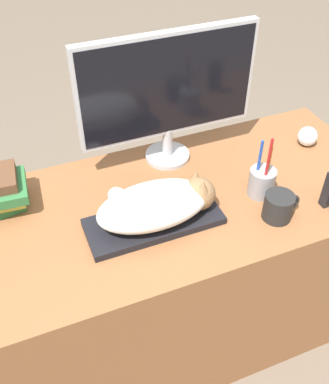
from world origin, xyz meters
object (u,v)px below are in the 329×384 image
Objects in this scene: computer_mouse at (118,196)px; coffee_mug at (279,206)px; cat at (161,203)px; baseball at (308,136)px; monitor at (168,90)px; pen_cup at (262,181)px; keyboard at (154,221)px.

computer_mouse is 0.69× the size of coffee_mug.
cat is at bearing 161.89° from coffee_mug.
monitor is at bearing 166.94° from baseball.
pen_cup is 0.36m from baseball.
pen_cup reaches higher than computer_mouse.
monitor reaches higher than baseball.
keyboard is 0.71m from baseball.
computer_mouse is (-0.09, 0.15, -0.06)m from cat.
cat is 0.61× the size of monitor.
keyboard is at bearing -179.67° from pen_cup.
coffee_mug is (0.20, -0.42, -0.23)m from monitor.
monitor reaches higher than coffee_mug.
coffee_mug is (0.35, -0.11, -0.04)m from cat.
cat is 4.44× the size of computer_mouse.
monitor is 0.59m from baseball.
baseball is at bearing 2.30° from computer_mouse.
coffee_mug is at bearing -64.03° from monitor.
computer_mouse is at bearing -147.73° from monitor.
monitor reaches higher than keyboard.
pen_cup is (0.45, -0.15, 0.04)m from computer_mouse.
coffee_mug is at bearing -17.07° from keyboard.
computer_mouse is (-0.24, -0.15, -0.26)m from monitor.
monitor is 5.00× the size of coffee_mug.
pen_cup is (0.21, -0.30, -0.23)m from monitor.
monitor is at bearing 63.96° from cat.
coffee_mug is at bearing -93.97° from pen_cup.
cat is at bearing -116.04° from monitor.
cat reaches higher than keyboard.
pen_cup is (0.36, 0.00, -0.03)m from cat.
computer_mouse is at bearing 121.62° from cat.
computer_mouse is 0.36× the size of pen_cup.
monitor is at bearing 32.27° from computer_mouse.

